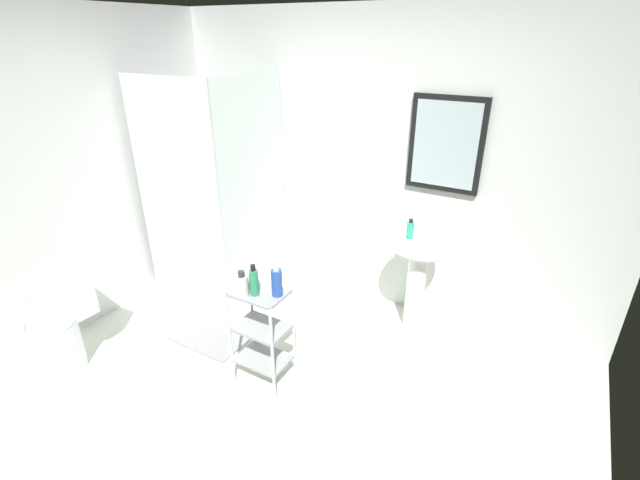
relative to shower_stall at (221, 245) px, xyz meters
The scene contains 14 objects.
ground_plane 1.76m from the shower_stall, 45.95° to the right, with size 4.20×4.20×0.02m, color silver.
wall_back 1.56m from the shower_stall, 27.87° to the left, with size 4.20×0.14×2.50m.
wall_left 1.60m from the shower_stall, 118.76° to the right, with size 0.10×4.20×2.50m, color silver.
shower_stall is the anchor object (origin of this frame).
pedestal_sink 1.84m from the shower_stall, ahead, with size 0.46×0.37×0.81m.
sink_faucet 1.90m from the shower_stall, 13.04° to the left, with size 0.03×0.03×0.10m, color silver.
toilet 1.50m from the shower_stall, 101.62° to the right, with size 0.37×0.49×0.76m.
storage_cart 1.37m from the shower_stall, 37.36° to the right, with size 0.38×0.28×0.74m.
hand_soap_bottle 1.80m from the shower_stall, 10.63° to the left, with size 0.06×0.06×0.16m.
body_wash_bottle_green 1.45m from the shower_stall, 38.79° to the right, with size 0.06×0.06×0.22m.
shampoo_bottle_blue 1.51m from the shower_stall, 33.47° to the right, with size 0.07×0.07×0.23m.
lotion_bottle_white 1.43m from the shower_stall, 41.83° to the right, with size 0.08×0.08×0.18m.
rinse_cup 1.31m from the shower_stall, 39.36° to the right, with size 0.08×0.08×0.11m, color silver.
bath_mat 0.92m from the shower_stall, 57.52° to the right, with size 0.60×0.40×0.02m, color gray.
Camera 1 is at (1.50, -1.58, 2.30)m, focal length 24.86 mm.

